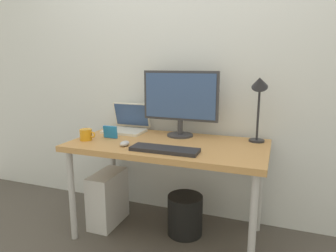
{
  "coord_description": "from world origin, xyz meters",
  "views": [
    {
      "loc": [
        0.72,
        -1.94,
        1.26
      ],
      "look_at": [
        0.0,
        0.0,
        0.83
      ],
      "focal_mm": 32.34,
      "sensor_mm": 36.0,
      "label": 1
    }
  ],
  "objects_px": {
    "desk_lamp": "(259,93)",
    "mouse": "(125,143)",
    "keyboard": "(165,150)",
    "wastebasket": "(185,215)",
    "photo_frame": "(110,132)",
    "laptop": "(127,124)",
    "computer_tower": "(108,198)",
    "coffee_mug": "(86,135)",
    "desk": "(168,151)",
    "monitor": "(180,99)"
  },
  "relations": [
    {
      "from": "desk_lamp",
      "to": "mouse",
      "type": "distance_m",
      "value": 0.98
    },
    {
      "from": "keyboard",
      "to": "wastebasket",
      "type": "xyz_separation_m",
      "value": [
        0.06,
        0.26,
        -0.57
      ]
    },
    {
      "from": "desk_lamp",
      "to": "photo_frame",
      "type": "bearing_deg",
      "value": -166.55
    },
    {
      "from": "laptop",
      "to": "photo_frame",
      "type": "distance_m",
      "value": 0.26
    },
    {
      "from": "keyboard",
      "to": "computer_tower",
      "type": "distance_m",
      "value": 0.78
    },
    {
      "from": "coffee_mug",
      "to": "laptop",
      "type": "bearing_deg",
      "value": 69.42
    },
    {
      "from": "laptop",
      "to": "computer_tower",
      "type": "relative_size",
      "value": 0.76
    },
    {
      "from": "desk",
      "to": "coffee_mug",
      "type": "bearing_deg",
      "value": -166.71
    },
    {
      "from": "wastebasket",
      "to": "computer_tower",
      "type": "bearing_deg",
      "value": -174.27
    },
    {
      "from": "photo_frame",
      "to": "mouse",
      "type": "bearing_deg",
      "value": -37.23
    },
    {
      "from": "desk",
      "to": "coffee_mug",
      "type": "relative_size",
      "value": 11.22
    },
    {
      "from": "monitor",
      "to": "desk",
      "type": "bearing_deg",
      "value": -94.82
    },
    {
      "from": "monitor",
      "to": "photo_frame",
      "type": "relative_size",
      "value": 5.28
    },
    {
      "from": "computer_tower",
      "to": "photo_frame",
      "type": "bearing_deg",
      "value": -17.39
    },
    {
      "from": "coffee_mug",
      "to": "keyboard",
      "type": "bearing_deg",
      "value": -6.4
    },
    {
      "from": "desk_lamp",
      "to": "mouse",
      "type": "bearing_deg",
      "value": -154.28
    },
    {
      "from": "monitor",
      "to": "mouse",
      "type": "xyz_separation_m",
      "value": [
        -0.26,
        -0.4,
        -0.27
      ]
    },
    {
      "from": "mouse",
      "to": "coffee_mug",
      "type": "height_order",
      "value": "coffee_mug"
    },
    {
      "from": "desk_lamp",
      "to": "mouse",
      "type": "relative_size",
      "value": 5.42
    },
    {
      "from": "coffee_mug",
      "to": "computer_tower",
      "type": "distance_m",
      "value": 0.56
    },
    {
      "from": "computer_tower",
      "to": "wastebasket",
      "type": "height_order",
      "value": "computer_tower"
    },
    {
      "from": "photo_frame",
      "to": "coffee_mug",
      "type": "bearing_deg",
      "value": -141.29
    },
    {
      "from": "desk",
      "to": "laptop",
      "type": "distance_m",
      "value": 0.52
    },
    {
      "from": "wastebasket",
      "to": "photo_frame",
      "type": "bearing_deg",
      "value": -171.94
    },
    {
      "from": "laptop",
      "to": "computer_tower",
      "type": "bearing_deg",
      "value": -103.65
    },
    {
      "from": "monitor",
      "to": "mouse",
      "type": "relative_size",
      "value": 6.45
    },
    {
      "from": "keyboard",
      "to": "desk",
      "type": "bearing_deg",
      "value": 104.48
    },
    {
      "from": "mouse",
      "to": "wastebasket",
      "type": "relative_size",
      "value": 0.3
    },
    {
      "from": "desk",
      "to": "keyboard",
      "type": "height_order",
      "value": "keyboard"
    },
    {
      "from": "laptop",
      "to": "photo_frame",
      "type": "bearing_deg",
      "value": -90.81
    },
    {
      "from": "desk",
      "to": "keyboard",
      "type": "distance_m",
      "value": 0.23
    },
    {
      "from": "laptop",
      "to": "keyboard",
      "type": "bearing_deg",
      "value": -41.85
    },
    {
      "from": "laptop",
      "to": "keyboard",
      "type": "distance_m",
      "value": 0.67
    },
    {
      "from": "monitor",
      "to": "mouse",
      "type": "height_order",
      "value": "monitor"
    },
    {
      "from": "mouse",
      "to": "computer_tower",
      "type": "bearing_deg",
      "value": 146.48
    },
    {
      "from": "coffee_mug",
      "to": "wastebasket",
      "type": "height_order",
      "value": "coffee_mug"
    },
    {
      "from": "laptop",
      "to": "computer_tower",
      "type": "height_order",
      "value": "laptop"
    },
    {
      "from": "desk_lamp",
      "to": "photo_frame",
      "type": "relative_size",
      "value": 4.43
    },
    {
      "from": "desk",
      "to": "computer_tower",
      "type": "height_order",
      "value": "desk"
    },
    {
      "from": "mouse",
      "to": "photo_frame",
      "type": "bearing_deg",
      "value": 142.77
    },
    {
      "from": "desk_lamp",
      "to": "computer_tower",
      "type": "height_order",
      "value": "desk_lamp"
    },
    {
      "from": "photo_frame",
      "to": "computer_tower",
      "type": "height_order",
      "value": "photo_frame"
    },
    {
      "from": "laptop",
      "to": "desk",
      "type": "bearing_deg",
      "value": -28.04
    },
    {
      "from": "computer_tower",
      "to": "wastebasket",
      "type": "distance_m",
      "value": 0.63
    },
    {
      "from": "coffee_mug",
      "to": "computer_tower",
      "type": "bearing_deg",
      "value": 57.68
    },
    {
      "from": "desk_lamp",
      "to": "coffee_mug",
      "type": "xyz_separation_m",
      "value": [
        -1.17,
        -0.36,
        -0.31
      ]
    },
    {
      "from": "laptop",
      "to": "keyboard",
      "type": "xyz_separation_m",
      "value": [
        0.5,
        -0.45,
        -0.05
      ]
    },
    {
      "from": "desk",
      "to": "monitor",
      "type": "bearing_deg",
      "value": 85.18
    },
    {
      "from": "keyboard",
      "to": "wastebasket",
      "type": "bearing_deg",
      "value": 76.68
    },
    {
      "from": "monitor",
      "to": "coffee_mug",
      "type": "xyz_separation_m",
      "value": [
        -0.6,
        -0.36,
        -0.24
      ]
    }
  ]
}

